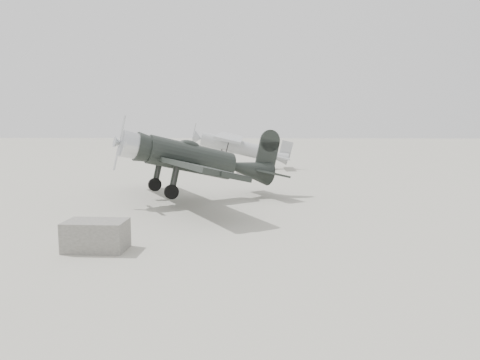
% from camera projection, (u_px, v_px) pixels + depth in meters
% --- Properties ---
extents(ground, '(160.00, 160.00, 0.00)m').
position_uv_depth(ground, '(286.00, 235.00, 15.98)').
color(ground, gray).
rests_on(ground, ground).
extents(lowwing_monoplane, '(9.10, 11.09, 3.75)m').
position_uv_depth(lowwing_monoplane, '(198.00, 160.00, 22.46)').
color(lowwing_monoplane, black).
rests_on(lowwing_monoplane, ground).
extents(highwing_monoplane, '(7.88, 11.02, 3.15)m').
position_uv_depth(highwing_monoplane, '(238.00, 144.00, 37.00)').
color(highwing_monoplane, '#979A9C').
rests_on(highwing_monoplane, ground).
extents(equipment_block, '(1.85, 1.19, 0.91)m').
position_uv_depth(equipment_block, '(96.00, 236.00, 14.12)').
color(equipment_block, '#5F5E58').
rests_on(equipment_block, ground).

